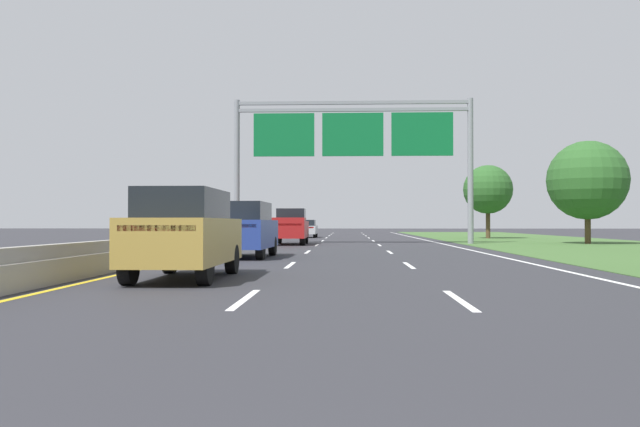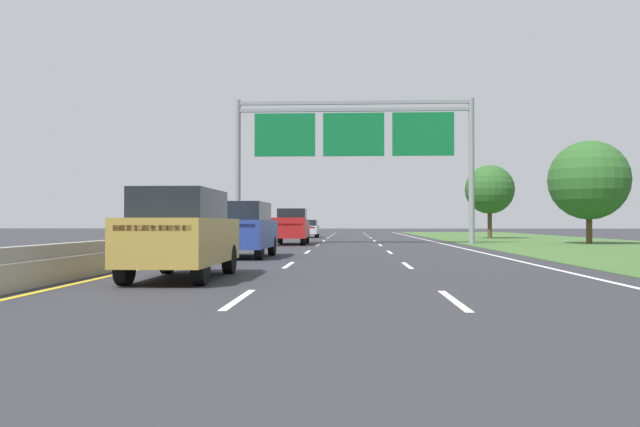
{
  "view_description": "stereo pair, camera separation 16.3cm",
  "coord_description": "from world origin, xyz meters",
  "px_view_note": "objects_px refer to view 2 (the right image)",
  "views": [
    {
      "loc": [
        -0.08,
        -0.64,
        1.33
      ],
      "look_at": [
        -1.34,
        29.66,
        1.76
      ],
      "focal_mm": 36.21,
      "sensor_mm": 36.0,
      "label": 1
    },
    {
      "loc": [
        0.08,
        -0.63,
        1.33
      ],
      "look_at": [
        -1.34,
        29.66,
        1.76
      ],
      "focal_mm": 36.21,
      "sensor_mm": 36.0,
      "label": 2
    }
  ],
  "objects_px": {
    "roadside_tree_far": "(589,180)",
    "roadside_tree_distant": "(490,190)",
    "car_gold_left_lane_suv": "(182,232)",
    "overhead_sign_gantry": "(354,141)",
    "car_silver_left_lane_sedan": "(308,228)",
    "pickup_truck_red": "(291,227)",
    "car_blue_left_lane_suv": "(245,229)"
  },
  "relations": [
    {
      "from": "roadside_tree_far",
      "to": "roadside_tree_distant",
      "type": "xyz_separation_m",
      "value": [
        -3.13,
        13.76,
        0.14
      ]
    },
    {
      "from": "car_gold_left_lane_suv",
      "to": "roadside_tree_far",
      "type": "height_order",
      "value": "roadside_tree_far"
    },
    {
      "from": "roadside_tree_far",
      "to": "roadside_tree_distant",
      "type": "relative_size",
      "value": 1.04
    },
    {
      "from": "car_gold_left_lane_suv",
      "to": "overhead_sign_gantry",
      "type": "bearing_deg",
      "value": -9.32
    },
    {
      "from": "car_gold_left_lane_suv",
      "to": "car_silver_left_lane_sedan",
      "type": "height_order",
      "value": "car_gold_left_lane_suv"
    },
    {
      "from": "overhead_sign_gantry",
      "to": "car_gold_left_lane_suv",
      "type": "relative_size",
      "value": 3.2
    },
    {
      "from": "car_gold_left_lane_suv",
      "to": "roadside_tree_distant",
      "type": "distance_m",
      "value": 42.36
    },
    {
      "from": "car_gold_left_lane_suv",
      "to": "roadside_tree_distant",
      "type": "bearing_deg",
      "value": -21.62
    },
    {
      "from": "overhead_sign_gantry",
      "to": "pickup_truck_red",
      "type": "relative_size",
      "value": 2.78
    },
    {
      "from": "overhead_sign_gantry",
      "to": "roadside_tree_far",
      "type": "relative_size",
      "value": 2.35
    },
    {
      "from": "car_gold_left_lane_suv",
      "to": "roadside_tree_distant",
      "type": "relative_size",
      "value": 0.77
    },
    {
      "from": "pickup_truck_red",
      "to": "car_silver_left_lane_sedan",
      "type": "height_order",
      "value": "pickup_truck_red"
    },
    {
      "from": "pickup_truck_red",
      "to": "overhead_sign_gantry",
      "type": "bearing_deg",
      "value": -73.21
    },
    {
      "from": "car_gold_left_lane_suv",
      "to": "car_silver_left_lane_sedan",
      "type": "xyz_separation_m",
      "value": [
        0.22,
        42.39,
        -0.28
      ]
    },
    {
      "from": "overhead_sign_gantry",
      "to": "pickup_truck_red",
      "type": "bearing_deg",
      "value": -162.46
    },
    {
      "from": "overhead_sign_gantry",
      "to": "car_blue_left_lane_suv",
      "type": "xyz_separation_m",
      "value": [
        -4.25,
        -16.02,
        -5.38
      ]
    },
    {
      "from": "overhead_sign_gantry",
      "to": "roadside_tree_far",
      "type": "bearing_deg",
      "value": 0.34
    },
    {
      "from": "overhead_sign_gantry",
      "to": "roadside_tree_distant",
      "type": "relative_size",
      "value": 2.45
    },
    {
      "from": "overhead_sign_gantry",
      "to": "pickup_truck_red",
      "type": "distance_m",
      "value": 6.73
    },
    {
      "from": "roadside_tree_distant",
      "to": "roadside_tree_far",
      "type": "bearing_deg",
      "value": -77.17
    },
    {
      "from": "car_blue_left_lane_suv",
      "to": "overhead_sign_gantry",
      "type": "bearing_deg",
      "value": -13.68
    },
    {
      "from": "roadside_tree_far",
      "to": "roadside_tree_distant",
      "type": "distance_m",
      "value": 14.12
    },
    {
      "from": "pickup_truck_red",
      "to": "roadside_tree_far",
      "type": "xyz_separation_m",
      "value": [
        18.37,
        1.3,
        2.88
      ]
    },
    {
      "from": "pickup_truck_red",
      "to": "car_silver_left_lane_sedan",
      "type": "xyz_separation_m",
      "value": [
        -0.15,
        18.19,
        -0.26
      ]
    },
    {
      "from": "overhead_sign_gantry",
      "to": "roadside_tree_distant",
      "type": "bearing_deg",
      "value": 50.51
    },
    {
      "from": "car_gold_left_lane_suv",
      "to": "car_silver_left_lane_sedan",
      "type": "relative_size",
      "value": 1.07
    },
    {
      "from": "overhead_sign_gantry",
      "to": "car_blue_left_lane_suv",
      "type": "relative_size",
      "value": 3.18
    },
    {
      "from": "overhead_sign_gantry",
      "to": "car_gold_left_lane_suv",
      "type": "bearing_deg",
      "value": -99.38
    },
    {
      "from": "car_silver_left_lane_sedan",
      "to": "car_blue_left_lane_suv",
      "type": "distance_m",
      "value": 33.0
    },
    {
      "from": "overhead_sign_gantry",
      "to": "car_silver_left_lane_sedan",
      "type": "height_order",
      "value": "overhead_sign_gantry"
    },
    {
      "from": "roadside_tree_far",
      "to": "car_gold_left_lane_suv",
      "type": "bearing_deg",
      "value": -126.32
    },
    {
      "from": "pickup_truck_red",
      "to": "roadside_tree_far",
      "type": "relative_size",
      "value": 0.85
    }
  ]
}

